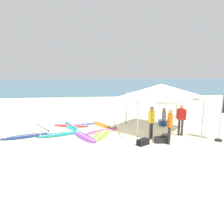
% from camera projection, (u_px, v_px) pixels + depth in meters
% --- Properties ---
extents(ground_plane, '(80.00, 80.00, 0.00)m').
position_uv_depth(ground_plane, '(117.00, 134.00, 11.92)').
color(ground_plane, beige).
extents(sea, '(80.00, 36.00, 0.10)m').
position_uv_depth(sea, '(97.00, 84.00, 44.21)').
color(sea, '#386B84').
rests_on(sea, ground).
extents(canopy_tent, '(3.50, 3.50, 2.75)m').
position_uv_depth(canopy_tent, '(161.00, 90.00, 12.10)').
color(canopy_tent, '#B7B7BC').
rests_on(canopy_tent, ground).
extents(surfboard_orange, '(1.51, 1.95, 0.19)m').
position_uv_depth(surfboard_orange, '(101.00, 125.00, 13.77)').
color(surfboard_orange, orange).
rests_on(surfboard_orange, ground).
extents(surfboard_teal, '(2.57, 1.46, 0.19)m').
position_uv_depth(surfboard_teal, '(60.00, 134.00, 11.83)').
color(surfboard_teal, '#19847F').
rests_on(surfboard_teal, ground).
extents(surfboard_navy, '(2.50, 1.43, 0.19)m').
position_uv_depth(surfboard_navy, '(25.00, 136.00, 11.49)').
color(surfboard_navy, navy).
rests_on(surfboard_navy, ground).
extents(surfboard_cyan, '(1.32, 2.11, 0.19)m').
position_uv_depth(surfboard_cyan, '(71.00, 126.00, 13.41)').
color(surfboard_cyan, '#23B2CC').
rests_on(surfboard_cyan, ground).
extents(surfboard_purple, '(1.60, 2.20, 0.19)m').
position_uv_depth(surfboard_purple, '(85.00, 137.00, 11.39)').
color(surfboard_purple, purple).
rests_on(surfboard_purple, ground).
extents(surfboard_white, '(1.82, 2.42, 0.19)m').
position_uv_depth(surfboard_white, '(43.00, 128.00, 13.01)').
color(surfboard_white, white).
rests_on(surfboard_white, ground).
extents(surfboard_blue, '(1.93, 0.93, 0.19)m').
position_uv_depth(surfboard_blue, '(81.00, 124.00, 13.82)').
color(surfboard_blue, blue).
rests_on(surfboard_blue, ground).
extents(surfboard_pink, '(2.20, 1.52, 0.19)m').
position_uv_depth(surfboard_pink, '(103.00, 131.00, 12.49)').
color(surfboard_pink, pink).
rests_on(surfboard_pink, ground).
extents(surfboard_lime, '(1.56, 2.58, 0.19)m').
position_uv_depth(surfboard_lime, '(102.00, 134.00, 11.90)').
color(surfboard_lime, '#7AD12D').
rests_on(surfboard_lime, ground).
extents(surfboard_red, '(2.37, 1.19, 0.19)m').
position_uv_depth(surfboard_red, '(72.00, 126.00, 13.56)').
color(surfboard_red, red).
rests_on(surfboard_red, ground).
extents(person_orange, '(0.31, 0.53, 1.71)m').
position_uv_depth(person_orange, '(170.00, 124.00, 10.27)').
color(person_orange, '#2D2D33').
rests_on(person_orange, ground).
extents(person_yellow, '(0.39, 0.47, 1.71)m').
position_uv_depth(person_yellow, '(151.00, 120.00, 11.05)').
color(person_yellow, '#2D2D33').
rests_on(person_yellow, ground).
extents(person_red, '(0.40, 0.43, 1.71)m').
position_uv_depth(person_red, '(181.00, 118.00, 11.60)').
color(person_red, '#383842').
rests_on(person_red, ground).
extents(person_grey, '(0.27, 0.54, 1.20)m').
position_uv_depth(person_grey, '(164.00, 116.00, 13.37)').
color(person_grey, '#2D2D33').
rests_on(person_grey, ground).
extents(banner_flag, '(0.60, 0.36, 3.40)m').
position_uv_depth(banner_flag, '(224.00, 111.00, 10.56)').
color(banner_flag, '#99999E').
rests_on(banner_flag, ground).
extents(gear_bag_near_tent, '(0.68, 0.59, 0.28)m').
position_uv_depth(gear_bag_near_tent, '(143.00, 142.00, 10.30)').
color(gear_bag_near_tent, black).
rests_on(gear_bag_near_tent, ground).
extents(gear_bag_by_pole, '(0.61, 0.67, 0.28)m').
position_uv_depth(gear_bag_by_pole, '(165.00, 138.00, 10.95)').
color(gear_bag_by_pole, '#232328').
rests_on(gear_bag_by_pole, ground).
extents(gear_bag_on_sand, '(0.61, 0.34, 0.28)m').
position_uv_depth(gear_bag_on_sand, '(161.00, 140.00, 10.60)').
color(gear_bag_on_sand, '#232328').
rests_on(gear_bag_on_sand, ground).
extents(cooler_box, '(0.50, 0.36, 0.39)m').
position_uv_depth(cooler_box, '(163.00, 122.00, 13.68)').
color(cooler_box, '#2D60B7').
rests_on(cooler_box, ground).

